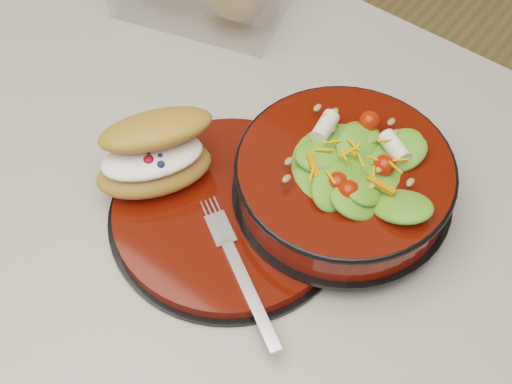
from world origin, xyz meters
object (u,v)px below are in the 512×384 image
Objects in this scene: dinner_plate at (230,212)px; salad_bowl at (345,173)px; fork at (241,273)px; croissant at (156,155)px.

salad_bowl is at bearing 45.62° from dinner_plate.
croissant is at bearing 103.69° from fork.
salad_bowl is 1.50× the size of croissant.
croissant is 1.03× the size of fork.
dinner_plate is 0.13m from salad_bowl.
fork reaches higher than dinner_plate.
fork is (0.15, -0.04, -0.03)m from croissant.
salad_bowl reaches higher than croissant.
croissant reaches higher than fork.
salad_bowl is 1.55× the size of fork.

